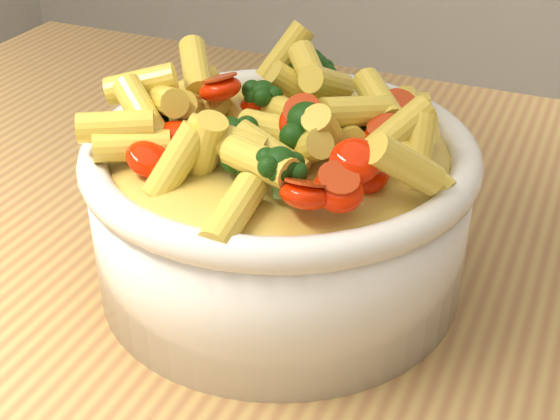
% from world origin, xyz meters
% --- Properties ---
extents(serving_bowl, '(0.25, 0.25, 0.11)m').
position_xyz_m(serving_bowl, '(-0.10, 0.01, 0.95)').
color(serving_bowl, white).
rests_on(serving_bowl, table).
extents(pasta_salad, '(0.20, 0.20, 0.04)m').
position_xyz_m(pasta_salad, '(-0.10, 0.01, 1.02)').
color(pasta_salad, '#FEE550').
rests_on(pasta_salad, serving_bowl).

